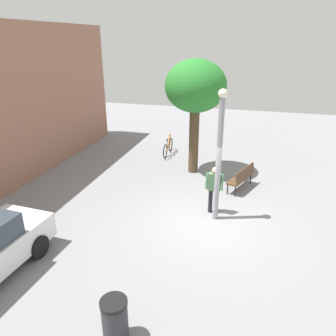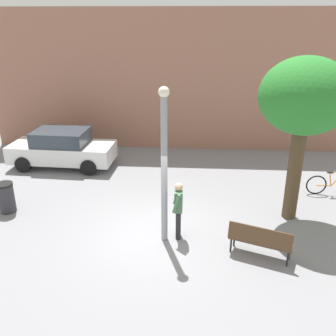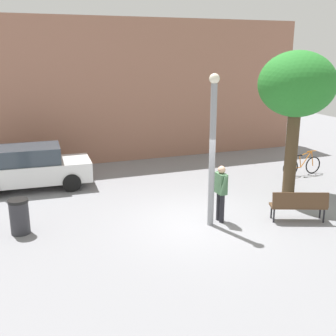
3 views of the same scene
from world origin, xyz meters
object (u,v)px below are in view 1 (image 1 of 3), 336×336
Objects in this scene: bicycle_orange at (168,147)px; trash_bin at (115,320)px; plaza_tree at (195,88)px; person_by_lamppost at (214,187)px; lamppost at (219,153)px; park_bench at (242,176)px.

bicycle_orange is 1.86× the size of trash_bin.
person_by_lamppost is at bearing -157.68° from plaza_tree.
person_by_lamppost reaches higher than trash_bin.
lamppost is 0.88× the size of plaza_tree.
bicycle_orange is at bearing 10.28° from trash_bin.
park_bench is 0.34× the size of plaza_tree.
person_by_lamppost reaches higher than park_bench.
trash_bin is (-5.48, 1.13, -0.47)m from person_by_lamppost.
park_bench is 7.85m from trash_bin.
lamppost is at bearing -150.30° from bicycle_orange.
trash_bin is (-8.87, -0.26, -3.19)m from plaza_tree.
person_by_lamppost is 2.31m from park_bench.
person_by_lamppost is at bearing -149.63° from bicycle_orange.
person_by_lamppost is 6.11m from bicycle_orange.
lamppost is at bearing -160.65° from person_by_lamppost.
lamppost is 1.41m from person_by_lamppost.
person_by_lamppost is 5.62m from trash_bin.
plaza_tree is at bearing 22.03° from lamppost.
lamppost reaches higher than trash_bin.
lamppost is 6.75m from bicycle_orange.
park_bench is 4.04m from plaza_tree.
plaza_tree reaches higher than park_bench.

